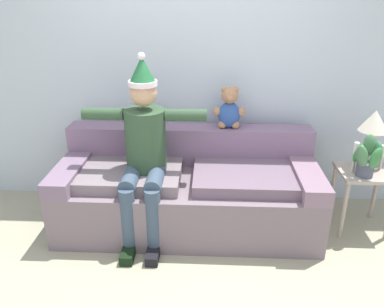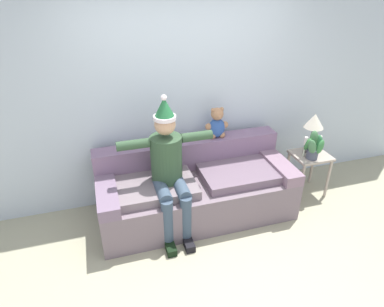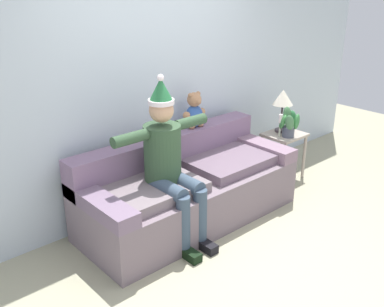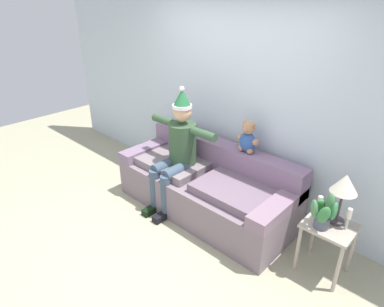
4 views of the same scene
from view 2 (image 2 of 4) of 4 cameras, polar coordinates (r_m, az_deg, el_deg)
name	(u,v)px [view 2 (image 2 of 4)]	position (r m, az deg, el deg)	size (l,w,h in m)	color
ground_plane	(225,272)	(3.53, 5.70, -19.42)	(10.00, 10.00, 0.00)	#A4A082
back_wall	(182,92)	(4.04, -1.69, 10.30)	(7.00, 0.10, 2.70)	silver
couch	(195,189)	(4.02, 0.57, -5.98)	(2.25, 0.92, 0.83)	slate
person_seated	(169,166)	(3.56, -3.98, -2.19)	(1.02, 0.77, 1.55)	#324E32
teddy_bear	(217,124)	(4.04, 4.25, 4.98)	(0.29, 0.17, 0.38)	#30549E
side_table	(309,162)	(4.58, 19.28, -1.34)	(0.45, 0.40, 0.57)	#AE9F90
table_lamp	(314,123)	(4.43, 20.00, 4.92)	(0.24, 0.24, 0.51)	#483D43
potted_plant	(314,147)	(4.36, 19.95, 1.09)	(0.26, 0.26, 0.35)	#4D5363
candle_tall	(305,144)	(4.36, 18.66, 1.51)	(0.04, 0.04, 0.27)	beige
candle_short	(320,142)	(4.56, 20.81, 1.89)	(0.04, 0.04, 0.22)	beige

